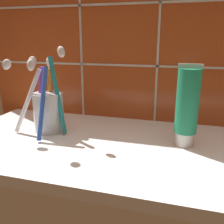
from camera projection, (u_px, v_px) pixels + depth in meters
sink_counter at (135, 150)px, 48.49cm from camera, size 76.18×32.85×2.00cm
tile_wall_backsplash at (150, 44)px, 58.34cm from camera, size 86.18×1.72×40.84cm
toothbrush_cup at (48, 108)px, 54.26cm from camera, size 13.92×12.95×18.56cm
toothpaste_tube at (187, 106)px, 46.18cm from camera, size 4.38×4.17×15.53cm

